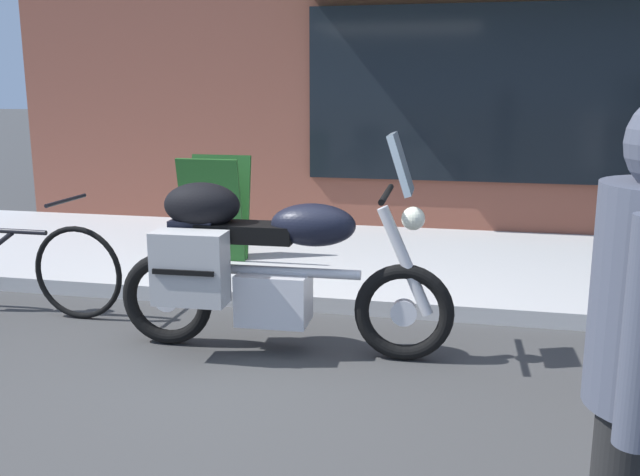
# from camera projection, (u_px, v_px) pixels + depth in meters

# --- Properties ---
(ground_plane) EXTENTS (80.00, 80.00, 0.00)m
(ground_plane) POSITION_uv_depth(u_px,v_px,m) (242.00, 382.00, 3.99)
(ground_plane) COLOR #3B3B3B
(touring_motorcycle) EXTENTS (2.12, 0.71, 1.38)m
(touring_motorcycle) POSITION_uv_depth(u_px,v_px,m) (259.00, 260.00, 4.32)
(touring_motorcycle) COLOR black
(touring_motorcycle) RESTS_ON ground_plane
(parked_bicycle) EXTENTS (1.70, 0.48, 0.93)m
(parked_bicycle) POSITION_uv_depth(u_px,v_px,m) (14.00, 264.00, 5.12)
(parked_bicycle) COLOR black
(parked_bicycle) RESTS_ON ground_plane
(sandwich_board_sign) EXTENTS (0.55, 0.41, 0.91)m
(sandwich_board_sign) POSITION_uv_depth(u_px,v_px,m) (216.00, 208.00, 6.21)
(sandwich_board_sign) COLOR #1E511E
(sandwich_board_sign) RESTS_ON sidewalk_curb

